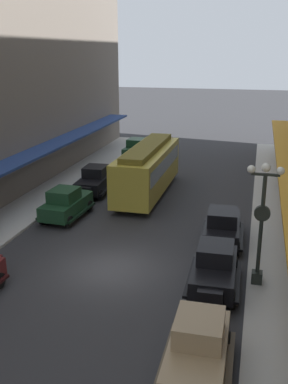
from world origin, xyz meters
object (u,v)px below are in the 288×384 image
(parked_car_1, at_px, (222,226))
(parked_car_6, at_px, (95,180))
(parked_car_4, at_px, (215,267))
(lamp_post_with_clock, at_px, (262,219))
(parked_car_5, at_px, (66,203))
(parked_car_0, at_px, (198,347))
(parked_car_2, at_px, (137,148))
(streetcar, at_px, (148,167))

(parked_car_1, bearing_deg, parked_car_6, 145.69)
(parked_car_1, height_order, parked_car_4, same)
(lamp_post_with_clock, bearing_deg, parked_car_5, 153.75)
(parked_car_5, bearing_deg, parked_car_0, -50.72)
(parked_car_0, bearing_deg, parked_car_2, 108.89)
(parked_car_1, bearing_deg, parked_car_0, -89.26)
(parked_car_1, relative_size, parked_car_6, 1.00)
(parked_car_0, distance_m, parked_car_4, 5.38)
(lamp_post_with_clock, bearing_deg, streetcar, 124.16)
(parked_car_6, bearing_deg, streetcar, 9.12)
(parked_car_5, relative_size, parked_car_6, 1.00)
(parked_car_5, xyz_separation_m, streetcar, (3.53, 5.56, 0.96))
(parked_car_1, xyz_separation_m, lamp_post_with_clock, (1.80, -4.07, 2.04))
(parked_car_1, bearing_deg, lamp_post_with_clock, -66.13)
(parked_car_5, distance_m, streetcar, 6.65)
(parked_car_0, height_order, lamp_post_with_clock, lamp_post_with_clock)
(parked_car_0, distance_m, streetcar, 17.91)
(parked_car_1, bearing_deg, parked_car_5, 171.70)
(parked_car_5, bearing_deg, parked_car_6, 90.96)
(parked_car_4, relative_size, streetcar, 0.45)
(parked_car_4, height_order, streetcar, streetcar)
(parked_car_2, xyz_separation_m, parked_car_5, (-0.01, -15.77, 0.00))
(parked_car_4, distance_m, lamp_post_with_clock, 2.73)
(parked_car_6, relative_size, lamp_post_with_clock, 0.84)
(parked_car_4, height_order, parked_car_6, same)
(parked_car_5, height_order, lamp_post_with_clock, lamp_post_with_clock)
(lamp_post_with_clock, bearing_deg, parked_car_0, -105.68)
(parked_car_6, bearing_deg, parked_car_4, -49.60)
(parked_car_5, distance_m, parked_car_6, 4.98)
(parked_car_2, height_order, lamp_post_with_clock, lamp_post_with_clock)
(parked_car_1, height_order, parked_car_6, same)
(parked_car_4, bearing_deg, streetcar, 116.36)
(parked_car_1, xyz_separation_m, parked_car_4, (0.08, -4.66, 0.00))
(parked_car_0, bearing_deg, streetcar, 108.82)
(parked_car_5, relative_size, streetcar, 0.45)
(parked_car_0, height_order, parked_car_4, same)
(parked_car_0, xyz_separation_m, parked_car_5, (-9.30, 11.37, 0.00))
(parked_car_1, relative_size, lamp_post_with_clock, 0.83)
(parked_car_0, bearing_deg, parked_car_1, 90.74)
(streetcar, bearing_deg, parked_car_5, -122.43)
(lamp_post_with_clock, bearing_deg, parked_car_4, -161.28)
(parked_car_4, relative_size, parked_car_6, 1.00)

